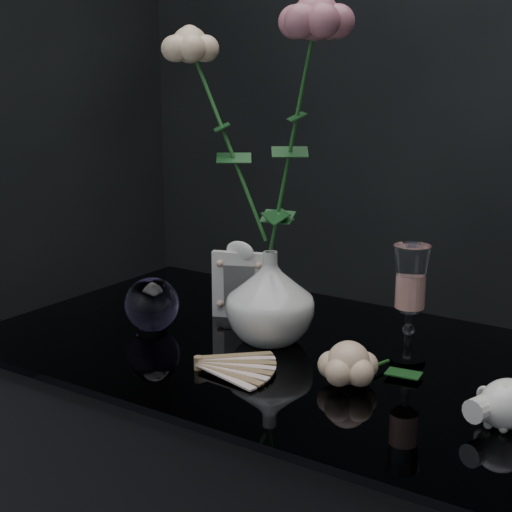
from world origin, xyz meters
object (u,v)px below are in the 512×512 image
Objects in this scene: loose_rose at (348,363)px; pearl_jar at (507,402)px; picture_frame at (240,280)px; paperweight at (152,304)px; vase at (270,297)px; wine_glass at (410,304)px.

loose_rose and pearl_jar have the same top height.
picture_frame is 0.16m from paperweight.
paperweight is (-0.19, -0.06, -0.03)m from vase.
wine_glass is at bearing -27.46° from picture_frame.
wine_glass is 0.96× the size of loose_rose.
paperweight is at bearing -161.61° from vase.
picture_frame is at bearing 174.52° from wine_glass.
pearl_jar is (0.41, -0.09, -0.04)m from vase.
paperweight is (-0.41, -0.11, -0.04)m from wine_glass.
paperweight is 0.60m from pearl_jar.
vase reaches higher than picture_frame.
paperweight is 0.49× the size of loose_rose.
picture_frame reaches higher than loose_rose.
wine_glass reaches higher than pearl_jar.
vase is 0.21m from loose_rose.
loose_rose is at bearing -163.61° from pearl_jar.
picture_frame is (-0.11, 0.08, -0.01)m from vase.
vase reaches higher than loose_rose.
wine_glass is 0.15m from loose_rose.
vase is at bearing -55.99° from picture_frame.
wine_glass is at bearing 11.22° from vase.
wine_glass is 1.30× the size of picture_frame.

